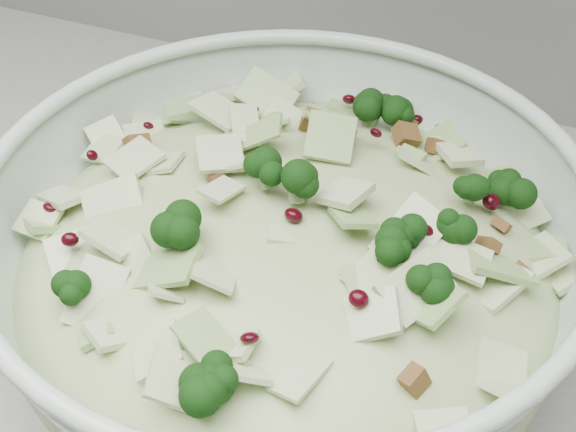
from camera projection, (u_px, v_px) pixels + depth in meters
name	position (u px, v px, depth m)	size (l,w,h in m)	color
mixing_bowl	(286.00, 270.00, 0.54)	(0.50, 0.50, 0.16)	silver
salad	(286.00, 243.00, 0.53)	(0.52, 0.52, 0.16)	#A6B47B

